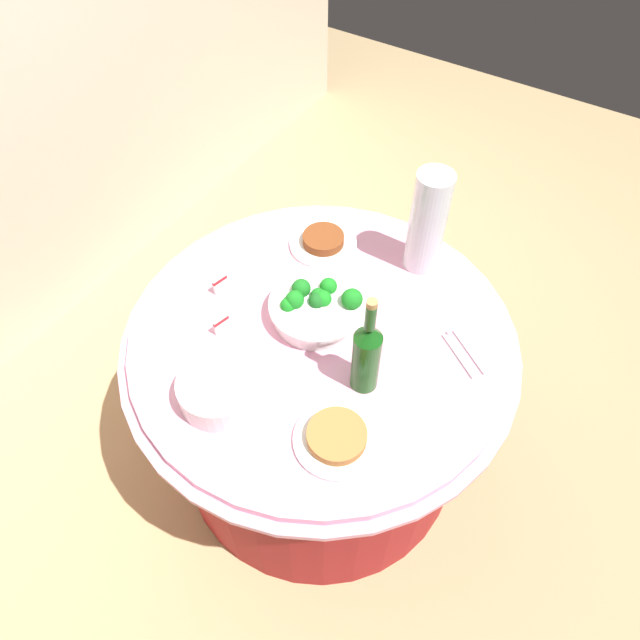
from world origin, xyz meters
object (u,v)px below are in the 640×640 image
Objects in this scene: food_plate_peanuts at (337,437)px; label_placard_mid at (220,283)px; broccoli_bowl at (317,307)px; food_plate_stir_fry at (323,242)px; wine_bottle at (366,355)px; serving_tongs at (462,352)px; decorative_fruit_vase at (427,227)px; label_placard_front at (221,324)px; plate_stack at (219,390)px.

food_plate_peanuts is 4.00× the size of label_placard_mid.
broccoli_bowl is 0.30m from food_plate_stir_fry.
food_plate_peanuts is (-0.57, -0.40, 0.00)m from food_plate_stir_fry.
serving_tongs is at bearing -38.08° from wine_bottle.
label_placard_mid is (-0.43, 0.46, -0.12)m from decorative_fruit_vase.
label_placard_front is (-0.30, 0.61, 0.03)m from serving_tongs.
plate_stack is 3.82× the size of label_placard_mid.
wine_bottle is 0.49m from decorative_fruit_vase.
label_placard_front is at bearing 172.95° from food_plate_stir_fry.
food_plate_stir_fry is at bearing 74.59° from serving_tongs.
food_plate_stir_fry is at bearing 44.03° from wine_bottle.
wine_bottle reaches higher than broccoli_bowl.
wine_bottle is 0.32m from serving_tongs.
plate_stack is 0.62× the size of decorative_fruit_vase.
plate_stack is 0.77m from decorative_fruit_vase.
wine_bottle is 0.54m from label_placard_mid.
decorative_fruit_vase is 2.17× the size of serving_tongs.
food_plate_peanuts is at bearing -104.63° from label_placard_front.
serving_tongs is at bearing -63.93° from label_placard_front.
food_plate_stir_fry is at bearing -7.05° from label_placard_front.
plate_stack reaches higher than serving_tongs.
food_plate_stir_fry reaches higher than serving_tongs.
serving_tongs is 0.68m from label_placard_front.
food_plate_stir_fry is at bearing 7.14° from plate_stack.
label_placard_mid is (0.12, 0.10, 0.00)m from label_placard_front.
food_plate_peanuts is at bearing -113.20° from label_placard_mid.
plate_stack is 0.22m from label_placard_front.
label_placard_front is at bearing 147.05° from decorative_fruit_vase.
wine_bottle is 0.55m from food_plate_stir_fry.
label_placard_front is (-0.19, 0.20, -0.01)m from broccoli_bowl.
decorative_fruit_vase reaches higher than broccoli_bowl.
wine_bottle is 1.53× the size of food_plate_stir_fry.
wine_bottle reaches higher than serving_tongs.
food_plate_peanuts is at bearing -140.50° from broccoli_bowl.
broccoli_bowl reaches higher than plate_stack.
serving_tongs is (0.48, -0.48, -0.04)m from plate_stack.
decorative_fruit_vase is at bearing -23.89° from broccoli_bowl.
label_placard_mid reaches higher than food_plate_peanuts.
food_plate_peanuts is (-0.31, -0.26, -0.02)m from broccoli_bowl.
label_placard_front is (0.18, 0.14, -0.01)m from plate_stack.
plate_stack is at bearing -142.94° from label_placard_front.
plate_stack is 0.62× the size of wine_bottle.
label_placard_mid is at bearing 66.80° from food_plate_peanuts.
broccoli_bowl is at bearing 156.11° from decorative_fruit_vase.
label_placard_mid is at bearing 154.71° from food_plate_stir_fry.
wine_bottle is at bearing 141.92° from serving_tongs.
wine_bottle is at bearing 8.93° from food_plate_peanuts.
plate_stack is at bearing 135.09° from serving_tongs.
decorative_fruit_vase is 1.55× the size of food_plate_stir_fry.
wine_bottle is (-0.13, -0.23, 0.09)m from broccoli_bowl.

